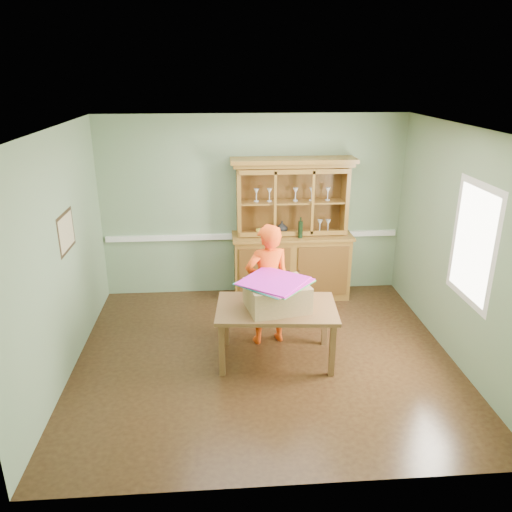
{
  "coord_description": "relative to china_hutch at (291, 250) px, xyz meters",
  "views": [
    {
      "loc": [
        -0.5,
        -5.21,
        3.26
      ],
      "look_at": [
        -0.08,
        0.4,
        1.16
      ],
      "focal_mm": 35.0,
      "sensor_mm": 36.0,
      "label": 1
    }
  ],
  "objects": [
    {
      "name": "ceiling",
      "position": [
        -0.56,
        -1.76,
        1.96
      ],
      "size": [
        4.5,
        4.5,
        0.0
      ],
      "primitive_type": "plane",
      "rotation": [
        3.14,
        0.0,
        0.0
      ],
      "color": "white",
      "rests_on": "wall_back"
    },
    {
      "name": "wall_back",
      "position": [
        -0.56,
        0.24,
        0.61
      ],
      "size": [
        4.5,
        0.0,
        4.5
      ],
      "primitive_type": "plane",
      "rotation": [
        1.57,
        0.0,
        0.0
      ],
      "color": "gray",
      "rests_on": "floor"
    },
    {
      "name": "framed_map",
      "position": [
        -2.79,
        -1.46,
        0.81
      ],
      "size": [
        0.03,
        0.6,
        0.46
      ],
      "color": "#2F2213",
      "rests_on": "wall_left"
    },
    {
      "name": "china_hutch",
      "position": [
        0.0,
        0.0,
        0.0
      ],
      "size": [
        1.79,
        0.59,
        2.1
      ],
      "color": "olive",
      "rests_on": "floor"
    },
    {
      "name": "cardboard_box",
      "position": [
        -0.43,
        -1.84,
        0.11
      ],
      "size": [
        0.76,
        0.66,
        0.31
      ],
      "primitive_type": "cube",
      "rotation": [
        0.0,
        0.0,
        0.2
      ],
      "color": "tan",
      "rests_on": "dining_table"
    },
    {
      "name": "dining_table",
      "position": [
        -0.43,
        -1.8,
        -0.13
      ],
      "size": [
        1.45,
        0.94,
        0.69
      ],
      "rotation": [
        0.0,
        0.0,
        -0.08
      ],
      "color": "brown",
      "rests_on": "floor"
    },
    {
      "name": "kite_stack",
      "position": [
        -0.45,
        -1.85,
        0.29
      ],
      "size": [
        0.9,
        0.9,
        0.04
      ],
      "rotation": [
        0.0,
        0.0,
        0.86
      ],
      "color": "#3AC664",
      "rests_on": "cardboard_box"
    },
    {
      "name": "wall_left",
      "position": [
        -2.81,
        -1.76,
        0.61
      ],
      "size": [
        0.0,
        4.0,
        4.0
      ],
      "primitive_type": "plane",
      "rotation": [
        1.57,
        0.0,
        1.57
      ],
      "color": "gray",
      "rests_on": "floor"
    },
    {
      "name": "wall_front",
      "position": [
        -0.56,
        -3.76,
        0.61
      ],
      "size": [
        4.5,
        0.0,
        4.5
      ],
      "primitive_type": "plane",
      "rotation": [
        -1.57,
        0.0,
        0.0
      ],
      "color": "gray",
      "rests_on": "floor"
    },
    {
      "name": "floor",
      "position": [
        -0.56,
        -1.76,
        -0.74
      ],
      "size": [
        4.5,
        4.5,
        0.0
      ],
      "primitive_type": "plane",
      "color": "#472E16",
      "rests_on": "ground"
    },
    {
      "name": "person",
      "position": [
        -0.49,
        -1.37,
        0.04
      ],
      "size": [
        0.64,
        0.49,
        1.56
      ],
      "primitive_type": "imported",
      "rotation": [
        0.0,
        0.0,
        3.37
      ],
      "color": "#FC4A0F",
      "rests_on": "floor"
    },
    {
      "name": "wall_right",
      "position": [
        1.69,
        -1.76,
        0.61
      ],
      "size": [
        0.0,
        4.0,
        4.0
      ],
      "primitive_type": "plane",
      "rotation": [
        1.57,
        0.0,
        -1.57
      ],
      "color": "gray",
      "rests_on": "floor"
    },
    {
      "name": "window_panel",
      "position": [
        1.67,
        -2.06,
        0.76
      ],
      "size": [
        0.03,
        0.96,
        1.36
      ],
      "color": "white",
      "rests_on": "wall_right"
    },
    {
      "name": "chair_rail",
      "position": [
        -0.56,
        0.21,
        0.16
      ],
      "size": [
        4.41,
        0.05,
        0.08
      ],
      "primitive_type": "cube",
      "color": "white",
      "rests_on": "wall_back"
    }
  ]
}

